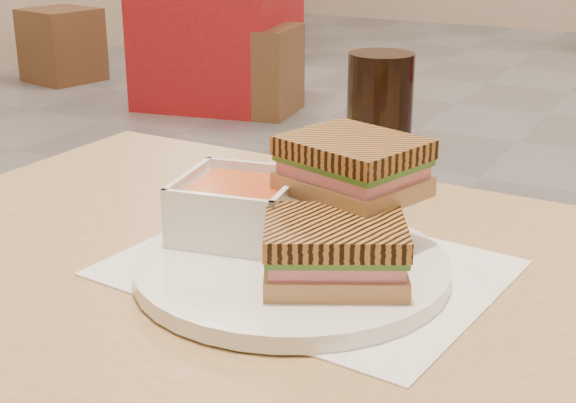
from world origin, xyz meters
The scene contains 9 objects.
tray_liner centered at (0.02, -1.99, 0.75)m, with size 0.37×0.30×0.00m.
plate centered at (0.02, -2.01, 0.76)m, with size 0.29×0.29×0.02m.
soup_bowl centered at (-0.06, -1.98, 0.79)m, with size 0.13×0.13×0.06m.
panini_lower centered at (0.07, -2.03, 0.79)m, with size 0.15×0.15×0.05m.
panini_upper centered at (0.05, -1.94, 0.84)m, with size 0.15×0.13×0.05m.
cola_glass centered at (-0.01, -1.74, 0.83)m, with size 0.08×0.08×0.17m.
bg_table_0 centered at (-2.21, 1.28, 0.34)m, with size 0.90×0.90×0.68m.
bg_chair_0l centered at (-3.40, 1.31, 0.23)m, with size 0.47×0.47×0.45m.
bg_chair_0r centered at (-1.90, 1.17, 0.23)m, with size 0.47×0.47×0.46m.
Camera 1 is at (0.35, -2.63, 1.08)m, focal length 51.89 mm.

